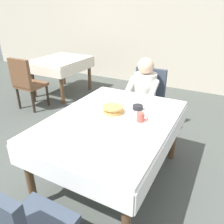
{
  "coord_description": "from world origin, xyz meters",
  "views": [
    {
      "loc": [
        0.9,
        -1.68,
        1.71
      ],
      "look_at": [
        -0.02,
        0.03,
        0.79
      ],
      "focal_mm": 35.84,
      "sensor_mm": 36.0,
      "label": 1
    }
  ],
  "objects_px": {
    "background_chair_empty": "(26,81)",
    "fork_left_of_plate": "(96,111)",
    "background_table_far": "(61,64)",
    "spoon_near_edge": "(96,130)",
    "breakfast_stack": "(113,109)",
    "dining_table_main": "(112,126)",
    "bowl_butter": "(138,107)",
    "syrup_pitcher": "(99,103)",
    "diner_person": "(144,92)",
    "knife_right_of_plate": "(130,119)",
    "plate_breakfast": "(113,113)",
    "cup_coffee": "(141,117)",
    "chair_diner": "(147,98)"
  },
  "relations": [
    {
      "from": "knife_right_of_plate",
      "to": "breakfast_stack",
      "type": "bearing_deg",
      "value": 84.77
    },
    {
      "from": "diner_person",
      "to": "spoon_near_edge",
      "type": "height_order",
      "value": "diner_person"
    },
    {
      "from": "diner_person",
      "to": "bowl_butter",
      "type": "relative_size",
      "value": 10.18
    },
    {
      "from": "knife_right_of_plate",
      "to": "background_chair_empty",
      "type": "height_order",
      "value": "background_chair_empty"
    },
    {
      "from": "background_table_far",
      "to": "background_chair_empty",
      "type": "height_order",
      "value": "background_chair_empty"
    },
    {
      "from": "dining_table_main",
      "to": "cup_coffee",
      "type": "bearing_deg",
      "value": 14.27
    },
    {
      "from": "plate_breakfast",
      "to": "spoon_near_edge",
      "type": "bearing_deg",
      "value": -86.38
    },
    {
      "from": "background_table_far",
      "to": "spoon_near_edge",
      "type": "bearing_deg",
      "value": -44.42
    },
    {
      "from": "plate_breakfast",
      "to": "background_chair_empty",
      "type": "bearing_deg",
      "value": 159.05
    },
    {
      "from": "plate_breakfast",
      "to": "bowl_butter",
      "type": "relative_size",
      "value": 2.55
    },
    {
      "from": "spoon_near_edge",
      "to": "background_chair_empty",
      "type": "distance_m",
      "value": 2.49
    },
    {
      "from": "breakfast_stack",
      "to": "cup_coffee",
      "type": "xyz_separation_m",
      "value": [
        0.29,
        -0.02,
        -0.01
      ]
    },
    {
      "from": "breakfast_stack",
      "to": "spoon_near_edge",
      "type": "xyz_separation_m",
      "value": [
        0.02,
        -0.36,
        -0.05
      ]
    },
    {
      "from": "cup_coffee",
      "to": "background_table_far",
      "type": "height_order",
      "value": "cup_coffee"
    },
    {
      "from": "syrup_pitcher",
      "to": "background_table_far",
      "type": "xyz_separation_m",
      "value": [
        -1.93,
        1.68,
        -0.15
      ]
    },
    {
      "from": "syrup_pitcher",
      "to": "spoon_near_edge",
      "type": "bearing_deg",
      "value": -61.17
    },
    {
      "from": "plate_breakfast",
      "to": "syrup_pitcher",
      "type": "xyz_separation_m",
      "value": [
        -0.23,
        0.1,
        0.03
      ]
    },
    {
      "from": "chair_diner",
      "to": "background_table_far",
      "type": "distance_m",
      "value": 2.24
    },
    {
      "from": "dining_table_main",
      "to": "syrup_pitcher",
      "type": "height_order",
      "value": "syrup_pitcher"
    },
    {
      "from": "cup_coffee",
      "to": "fork_left_of_plate",
      "type": "xyz_separation_m",
      "value": [
        -0.48,
        -0.0,
        -0.04
      ]
    },
    {
      "from": "chair_diner",
      "to": "syrup_pitcher",
      "type": "height_order",
      "value": "chair_diner"
    },
    {
      "from": "diner_person",
      "to": "background_chair_empty",
      "type": "xyz_separation_m",
      "value": [
        -2.13,
        -0.1,
        -0.14
      ]
    },
    {
      "from": "syrup_pitcher",
      "to": "knife_right_of_plate",
      "type": "distance_m",
      "value": 0.43
    },
    {
      "from": "bowl_butter",
      "to": "syrup_pitcher",
      "type": "xyz_separation_m",
      "value": [
        -0.4,
        -0.12,
        0.02
      ]
    },
    {
      "from": "dining_table_main",
      "to": "breakfast_stack",
      "type": "relative_size",
      "value": 7.11
    },
    {
      "from": "fork_left_of_plate",
      "to": "bowl_butter",
      "type": "bearing_deg",
      "value": -53.49
    },
    {
      "from": "syrup_pitcher",
      "to": "background_chair_empty",
      "type": "relative_size",
      "value": 0.09
    },
    {
      "from": "knife_right_of_plate",
      "to": "cup_coffee",
      "type": "bearing_deg",
      "value": -88.58
    },
    {
      "from": "breakfast_stack",
      "to": "bowl_butter",
      "type": "height_order",
      "value": "breakfast_stack"
    },
    {
      "from": "background_table_far",
      "to": "background_chair_empty",
      "type": "bearing_deg",
      "value": -90.0
    },
    {
      "from": "dining_table_main",
      "to": "background_chair_empty",
      "type": "height_order",
      "value": "background_chair_empty"
    },
    {
      "from": "plate_breakfast",
      "to": "chair_diner",
      "type": "bearing_deg",
      "value": 91.47
    },
    {
      "from": "plate_breakfast",
      "to": "background_table_far",
      "type": "distance_m",
      "value": 2.79
    },
    {
      "from": "bowl_butter",
      "to": "dining_table_main",
      "type": "bearing_deg",
      "value": -114.2
    },
    {
      "from": "plate_breakfast",
      "to": "background_chair_empty",
      "type": "height_order",
      "value": "background_chair_empty"
    },
    {
      "from": "background_chair_empty",
      "to": "chair_diner",
      "type": "bearing_deg",
      "value": 6.94
    },
    {
      "from": "cup_coffee",
      "to": "fork_left_of_plate",
      "type": "bearing_deg",
      "value": -179.9
    },
    {
      "from": "background_table_far",
      "to": "knife_right_of_plate",
      "type": "bearing_deg",
      "value": -37.43
    },
    {
      "from": "syrup_pitcher",
      "to": "background_chair_empty",
      "type": "distance_m",
      "value": 2.08
    },
    {
      "from": "breakfast_stack",
      "to": "fork_left_of_plate",
      "type": "xyz_separation_m",
      "value": [
        -0.19,
        -0.02,
        -0.05
      ]
    },
    {
      "from": "fork_left_of_plate",
      "to": "background_table_far",
      "type": "xyz_separation_m",
      "value": [
        -1.96,
        1.79,
        -0.12
      ]
    },
    {
      "from": "bowl_butter",
      "to": "knife_right_of_plate",
      "type": "height_order",
      "value": "bowl_butter"
    },
    {
      "from": "knife_right_of_plate",
      "to": "background_chair_empty",
      "type": "relative_size",
      "value": 0.22
    },
    {
      "from": "cup_coffee",
      "to": "background_chair_empty",
      "type": "bearing_deg",
      "value": 160.98
    },
    {
      "from": "plate_breakfast",
      "to": "breakfast_stack",
      "type": "height_order",
      "value": "breakfast_stack"
    },
    {
      "from": "breakfast_stack",
      "to": "bowl_butter",
      "type": "relative_size",
      "value": 1.95
    },
    {
      "from": "chair_diner",
      "to": "plate_breakfast",
      "type": "bearing_deg",
      "value": 91.47
    },
    {
      "from": "dining_table_main",
      "to": "plate_breakfast",
      "type": "distance_m",
      "value": 0.13
    },
    {
      "from": "background_chair_empty",
      "to": "fork_left_of_plate",
      "type": "bearing_deg",
      "value": -23.28
    },
    {
      "from": "fork_left_of_plate",
      "to": "cup_coffee",
      "type": "bearing_deg",
      "value": -86.86
    }
  ]
}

